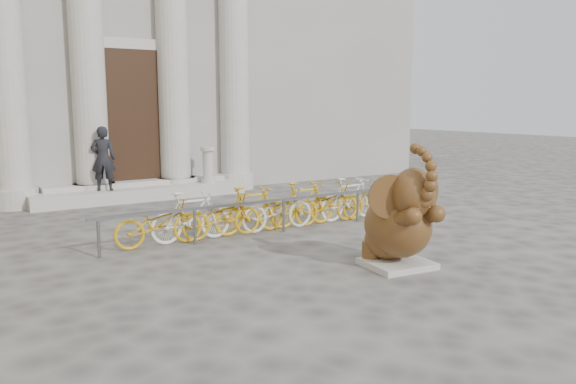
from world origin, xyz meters
TOP-DOWN VIEW (x-y plane):
  - ground at (0.00, 0.00)m, footprint 80.00×80.00m
  - classical_building at (0.00, 14.93)m, footprint 22.00×10.70m
  - entrance_steps at (0.00, 9.40)m, footprint 6.00×1.20m
  - elephant_statue at (1.45, 0.47)m, footprint 1.37×1.57m
  - bike_rack at (1.22, 3.94)m, footprint 8.00×0.53m
  - pedestrian at (-1.07, 9.15)m, footprint 0.75×0.63m
  - balustrade_post at (1.94, 9.10)m, footprint 0.43×0.43m

SIDE VIEW (x-z plane):
  - ground at x=0.00m, z-range 0.00..0.00m
  - entrance_steps at x=0.00m, z-range 0.00..0.36m
  - bike_rack at x=1.22m, z-range 0.00..1.00m
  - elephant_statue at x=1.45m, z-range -0.28..1.78m
  - balustrade_post at x=1.94m, z-range 0.32..1.38m
  - pedestrian at x=-1.07m, z-range 0.36..2.10m
  - classical_building at x=0.00m, z-range -0.02..11.98m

